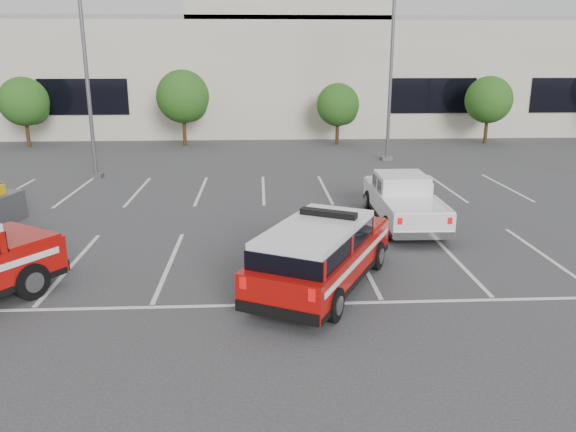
# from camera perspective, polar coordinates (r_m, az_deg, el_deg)

# --- Properties ---
(ground) EXTENTS (120.00, 120.00, 0.00)m
(ground) POSITION_cam_1_polar(r_m,az_deg,el_deg) (15.89, -2.23, -4.70)
(ground) COLOR #333335
(ground) RESTS_ON ground
(stall_markings) EXTENTS (23.00, 15.00, 0.01)m
(stall_markings) POSITION_cam_1_polar(r_m,az_deg,el_deg) (20.16, -2.40, -0.20)
(stall_markings) COLOR silver
(stall_markings) RESTS_ON ground
(convention_building) EXTENTS (60.00, 16.99, 13.20)m
(convention_building) POSITION_cam_1_polar(r_m,az_deg,el_deg) (46.75, -2.62, 14.75)
(convention_building) COLOR beige
(convention_building) RESTS_ON ground
(tree_left) EXTENTS (3.07, 3.07, 4.42)m
(tree_left) POSITION_cam_1_polar(r_m,az_deg,el_deg) (39.86, -25.10, 10.34)
(tree_left) COLOR #3F2B19
(tree_left) RESTS_ON ground
(tree_mid_left) EXTENTS (3.37, 3.37, 4.85)m
(tree_mid_left) POSITION_cam_1_polar(r_m,az_deg,el_deg) (37.32, -10.48, 11.67)
(tree_mid_left) COLOR #3F2B19
(tree_mid_left) RESTS_ON ground
(tree_mid_right) EXTENTS (2.77, 2.77, 3.99)m
(tree_mid_right) POSITION_cam_1_polar(r_m,az_deg,el_deg) (37.42, 5.21, 11.05)
(tree_mid_right) COLOR #3F2B19
(tree_mid_right) RESTS_ON ground
(tree_right) EXTENTS (3.07, 3.07, 4.42)m
(tree_right) POSITION_cam_1_polar(r_m,az_deg,el_deg) (40.04, 19.81, 10.90)
(tree_right) COLOR #3F2B19
(tree_right) RESTS_ON ground
(light_pole_left) EXTENTS (0.90, 0.60, 10.24)m
(light_pole_left) POSITION_cam_1_polar(r_m,az_deg,el_deg) (28.01, -19.85, 14.14)
(light_pole_left) COLOR #59595E
(light_pole_left) RESTS_ON ground
(light_pole_mid) EXTENTS (0.90, 0.60, 10.24)m
(light_pole_mid) POSITION_cam_1_polar(r_m,az_deg,el_deg) (31.70, 10.45, 14.87)
(light_pole_mid) COLOR #59595E
(light_pole_mid) RESTS_ON ground
(fire_chief_suv) EXTENTS (4.20, 5.69, 1.89)m
(fire_chief_suv) POSITION_cam_1_polar(r_m,az_deg,el_deg) (13.92, 3.40, -4.34)
(fire_chief_suv) COLOR #9B0A07
(fire_chief_suv) RESTS_ON ground
(white_pickup) EXTENTS (1.96, 5.45, 1.66)m
(white_pickup) POSITION_cam_1_polar(r_m,az_deg,el_deg) (19.73, 11.61, 1.10)
(white_pickup) COLOR silver
(white_pickup) RESTS_ON ground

